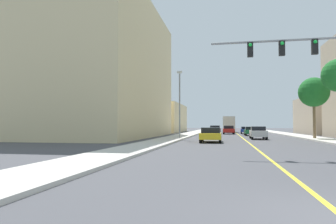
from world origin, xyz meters
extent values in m
plane|color=#47474C|center=(0.00, 42.00, 0.00)|extent=(192.00, 192.00, 0.00)
cube|color=beige|center=(-8.07, 42.00, 0.07)|extent=(2.92, 168.00, 0.15)
cube|color=beige|center=(8.07, 42.00, 0.07)|extent=(2.92, 168.00, 0.15)
cube|color=yellow|center=(0.00, 42.00, 0.00)|extent=(0.16, 144.00, 0.01)
cube|color=beige|center=(-19.44, 32.69, 8.81)|extent=(16.10, 26.75, 17.63)
cube|color=beige|center=(-17.86, 58.69, 3.02)|extent=(12.92, 18.62, 6.05)
cube|color=tan|center=(16.41, 50.92, 3.26)|extent=(10.04, 15.85, 6.53)
cylinder|color=gray|center=(2.07, 11.94, 6.42)|extent=(9.88, 0.14, 0.14)
cube|color=black|center=(2.81, 11.94, 5.97)|extent=(0.32, 0.24, 0.84)
sphere|color=green|center=(2.81, 11.80, 6.22)|extent=(0.20, 0.20, 0.20)
cube|color=black|center=(1.08, 11.94, 5.97)|extent=(0.32, 0.24, 0.84)
sphere|color=green|center=(1.08, 11.80, 6.22)|extent=(0.20, 0.20, 0.20)
cube|color=black|center=(-0.65, 11.94, 5.97)|extent=(0.32, 0.24, 0.84)
sphere|color=green|center=(-0.65, 11.80, 6.22)|extent=(0.20, 0.20, 0.20)
cylinder|color=gray|center=(-7.11, 27.55, 3.79)|extent=(0.16, 0.16, 7.28)
cube|color=beige|center=(-7.11, 27.55, 7.58)|extent=(0.56, 0.28, 0.20)
cone|color=#1E6B28|center=(7.18, 23.84, 5.88)|extent=(0.98, 1.24, 1.43)
cone|color=#1E6B28|center=(7.19, 22.86, 5.88)|extent=(1.17, 1.59, 1.48)
cylinder|color=brown|center=(7.72, 30.40, 2.73)|extent=(0.32, 0.32, 5.16)
sphere|color=#1E6B28|center=(7.72, 30.40, 5.31)|extent=(3.32, 3.32, 3.32)
cone|color=#1E6B28|center=(8.71, 30.34, 5.11)|extent=(0.51, 1.56, 1.49)
cone|color=#1E6B28|center=(7.60, 31.39, 5.11)|extent=(1.32, 0.56, 1.56)
cone|color=#1E6B28|center=(6.73, 30.49, 5.11)|extent=(0.55, 1.59, 1.63)
cone|color=#1E6B28|center=(7.89, 29.42, 5.11)|extent=(1.52, 0.66, 1.54)
cube|color=#1E389E|center=(1.50, 50.12, 0.60)|extent=(1.88, 4.39, 0.55)
cube|color=black|center=(1.49, 49.93, 1.08)|extent=(1.59, 1.97, 0.41)
cylinder|color=black|center=(0.79, 51.76, 0.32)|extent=(0.24, 0.65, 0.64)
cylinder|color=black|center=(2.32, 51.70, 0.32)|extent=(0.24, 0.65, 0.64)
cylinder|color=black|center=(0.67, 48.53, 0.32)|extent=(0.24, 0.65, 0.64)
cylinder|color=black|center=(2.20, 48.48, 0.32)|extent=(0.24, 0.65, 0.64)
cube|color=slate|center=(-3.89, 49.06, 0.66)|extent=(1.93, 4.36, 0.69)
cube|color=black|center=(-3.89, 48.97, 1.25)|extent=(1.68, 2.00, 0.48)
cylinder|color=black|center=(-4.72, 50.69, 0.32)|extent=(0.22, 0.64, 0.64)
cylinder|color=black|center=(-3.03, 50.68, 0.32)|extent=(0.22, 0.64, 0.64)
cylinder|color=black|center=(-4.75, 47.44, 0.32)|extent=(0.22, 0.64, 0.64)
cylinder|color=black|center=(-3.05, 47.43, 0.32)|extent=(0.22, 0.64, 0.64)
cube|color=gold|center=(-3.45, 22.99, 0.60)|extent=(2.02, 4.31, 0.56)
cube|color=black|center=(-3.45, 23.03, 1.13)|extent=(1.75, 2.08, 0.51)
cylinder|color=black|center=(-4.35, 24.57, 0.32)|extent=(0.23, 0.64, 0.64)
cylinder|color=black|center=(-2.61, 24.60, 0.32)|extent=(0.23, 0.64, 0.64)
cylinder|color=black|center=(-4.30, 21.39, 0.32)|extent=(0.23, 0.64, 0.64)
cylinder|color=black|center=(-2.55, 21.42, 0.32)|extent=(0.23, 0.64, 0.64)
cube|color=#BCBCC1|center=(1.58, 30.01, 0.65)|extent=(1.79, 4.22, 0.67)
cube|color=black|center=(1.58, 29.94, 1.22)|extent=(1.54, 2.01, 0.46)
cylinder|color=black|center=(0.85, 31.57, 0.32)|extent=(0.23, 0.64, 0.64)
cylinder|color=black|center=(2.37, 31.54, 0.32)|extent=(0.23, 0.64, 0.64)
cylinder|color=black|center=(0.80, 28.48, 0.32)|extent=(0.23, 0.64, 0.64)
cylinder|color=black|center=(2.31, 28.45, 0.32)|extent=(0.23, 0.64, 0.64)
cube|color=#196638|center=(1.72, 41.00, 0.60)|extent=(1.91, 4.48, 0.55)
cube|color=black|center=(1.72, 40.96, 1.10)|extent=(1.68, 2.02, 0.46)
cylinder|color=black|center=(0.86, 42.69, 0.32)|extent=(0.22, 0.64, 0.64)
cylinder|color=black|center=(2.57, 42.69, 0.32)|extent=(0.22, 0.64, 0.64)
cylinder|color=black|center=(0.87, 39.31, 0.32)|extent=(0.22, 0.64, 0.64)
cylinder|color=black|center=(2.58, 39.31, 0.32)|extent=(0.22, 0.64, 0.64)
cube|color=red|center=(-1.55, 47.99, 0.62)|extent=(1.99, 4.62, 0.61)
cube|color=black|center=(-1.55, 47.85, 1.20)|extent=(1.70, 2.05, 0.53)
cylinder|color=black|center=(-2.44, 49.71, 0.32)|extent=(0.24, 0.65, 0.64)
cylinder|color=black|center=(-0.76, 49.75, 0.32)|extent=(0.24, 0.65, 0.64)
cylinder|color=black|center=(-2.35, 46.23, 0.32)|extent=(0.24, 0.65, 0.64)
cylinder|color=black|center=(-0.67, 46.27, 0.32)|extent=(0.24, 0.65, 0.64)
cube|color=#194799|center=(-1.37, 62.31, 1.25)|extent=(2.41, 2.28, 1.60)
cube|color=beige|center=(-1.36, 58.25, 1.87)|extent=(2.42, 5.86, 2.85)
cylinder|color=black|center=(-2.42, 62.31, 0.45)|extent=(0.28, 0.90, 0.90)
cylinder|color=black|center=(-0.32, 62.32, 0.45)|extent=(0.28, 0.90, 0.90)
cylinder|color=black|center=(-2.40, 56.79, 0.45)|extent=(0.28, 0.90, 0.90)
cylinder|color=black|center=(-0.30, 56.79, 0.45)|extent=(0.28, 0.90, 0.90)
camera|label=1|loc=(-2.09, -5.78, 1.68)|focal=32.19mm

